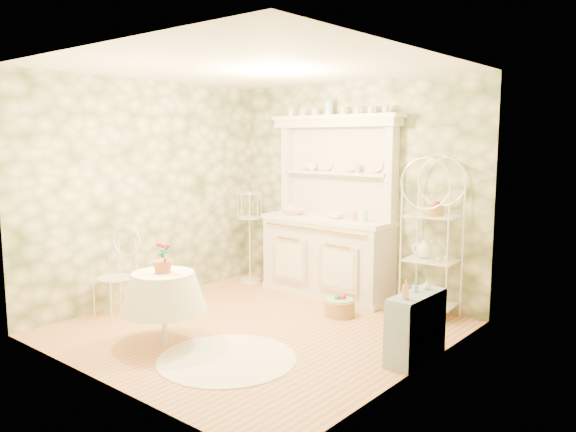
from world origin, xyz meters
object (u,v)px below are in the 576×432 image
Objects in this scene: birdcage_stand at (250,233)px; kitchen_dresser at (328,207)px; round_table at (164,306)px; floor_basket at (340,307)px; side_shelf at (416,330)px; bakers_rack at (432,241)px; cafe_chair at (115,276)px.

kitchen_dresser is at bearing 6.65° from birdcage_stand.
kitchen_dresser reaches higher than round_table.
birdcage_stand is 4.55× the size of floor_basket.
kitchen_dresser is 3.52× the size of side_shelf.
birdcage_stand reaches higher than round_table.
bakers_rack is 5.69× the size of floor_basket.
birdcage_stand is (-3.11, 1.08, 0.42)m from side_shelf.
bakers_rack is at bearing 103.52° from side_shelf.
round_table is (-0.18, -2.44, -0.76)m from kitchen_dresser.
cafe_chair reaches higher than floor_basket.
kitchen_dresser is 1.64× the size of birdcage_stand.
kitchen_dresser reaches higher than floor_basket.
kitchen_dresser reaches higher than birdcage_stand.
bakers_rack is 2.68× the size of side_shelf.
birdcage_stand is at bearing 153.95° from side_shelf.
floor_basket is (1.92, 1.64, -0.37)m from cafe_chair.
side_shelf is 0.69× the size of cafe_chair.
round_table is 1.13m from cafe_chair.
cafe_chair is 2.55m from floor_basket.
kitchen_dresser is 2.41m from side_shelf.
round_table is 2.01m from floor_basket.
bakers_rack is at bearing 16.68° from cafe_chair.
round_table is 2.50× the size of floor_basket.
bakers_rack is at bearing 3.38° from birdcage_stand.
kitchen_dresser is 1.31× the size of bakers_rack.
side_shelf is at bearing -19.25° from birdcage_stand.
birdcage_stand reaches higher than side_shelf.
floor_basket is at bearing 17.14° from cafe_chair.
bakers_rack is 1.86× the size of cafe_chair.
cafe_chair is at bearing -119.80° from kitchen_dresser.
floor_basket is (0.82, 1.82, -0.28)m from round_table.
side_shelf is 2.12× the size of floor_basket.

